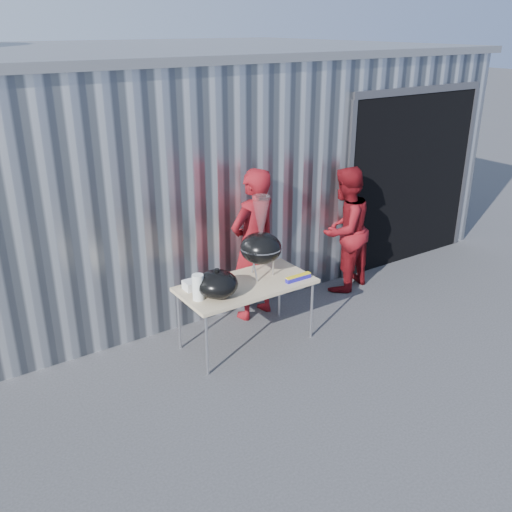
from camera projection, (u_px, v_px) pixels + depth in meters
ground at (304, 379)px, 5.91m from camera, size 80.00×80.00×0.00m
building at (177, 147)px, 9.32m from camera, size 8.20×6.20×3.10m
folding_table at (246, 287)px, 6.31m from camera, size 1.50×0.75×0.75m
kettle_grill at (261, 242)px, 6.31m from camera, size 0.47×0.47×0.95m
grill_lid at (217, 284)px, 5.94m from camera, size 0.44×0.44×0.32m
paper_towels at (198, 287)px, 5.88m from camera, size 0.12×0.12×0.28m
white_tub at (193, 285)px, 6.15m from camera, size 0.20×0.15×0.10m
foil_box at (298, 278)px, 6.36m from camera, size 0.32×0.05×0.06m
person_cook at (254, 245)px, 6.86m from camera, size 0.76×0.57×1.88m
person_bystander at (344, 230)px, 7.62m from camera, size 0.96×0.83×1.70m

